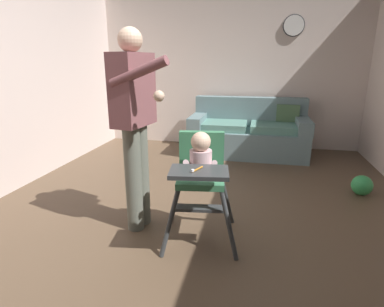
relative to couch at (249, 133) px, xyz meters
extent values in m
cube|color=brown|center=(-0.39, -2.50, -0.38)|extent=(5.87, 7.58, 0.10)
cube|color=beige|center=(-0.39, 0.52, 0.97)|extent=(5.07, 0.06, 2.60)
cube|color=slate|center=(-0.01, -0.06, -0.13)|extent=(1.76, 0.84, 0.40)
cube|color=slate|center=(-0.01, 0.27, 0.30)|extent=(1.76, 0.22, 0.46)
cube|color=slate|center=(-0.80, -0.06, 0.17)|extent=(0.20, 0.84, 0.20)
cube|color=slate|center=(0.78, -0.06, 0.17)|extent=(0.20, 0.84, 0.20)
cube|color=slate|center=(-0.38, -0.11, 0.12)|extent=(0.67, 0.60, 0.11)
cube|color=slate|center=(0.36, -0.11, 0.12)|extent=(0.67, 0.60, 0.11)
cube|color=#4C6B47|center=(0.57, 0.14, 0.27)|extent=(0.34, 0.12, 0.34)
cylinder|color=#333738|center=(-0.47, -2.86, -0.09)|extent=(0.15, 0.18, 0.50)
cylinder|color=#333738|center=(-0.04, -2.80, -0.09)|extent=(0.18, 0.15, 0.50)
cylinder|color=#333738|center=(-0.53, -2.42, -0.09)|extent=(0.18, 0.15, 0.50)
cylinder|color=#333738|center=(-0.10, -2.36, -0.09)|extent=(0.15, 0.18, 0.50)
cube|color=#387952|center=(-0.28, -2.61, 0.18)|extent=(0.41, 0.41, 0.05)
cube|color=#387952|center=(-0.30, -2.46, 0.37)|extent=(0.37, 0.12, 0.33)
cube|color=#333738|center=(-0.24, -2.90, 0.35)|extent=(0.43, 0.31, 0.03)
cube|color=#333738|center=(-0.27, -2.72, -0.01)|extent=(0.41, 0.16, 0.02)
cylinder|color=beige|center=(-0.28, -2.63, 0.32)|extent=(0.19, 0.19, 0.22)
sphere|color=beige|center=(-0.28, -2.64, 0.50)|extent=(0.15, 0.15, 0.15)
cylinder|color=beige|center=(-0.38, -2.68, 0.33)|extent=(0.06, 0.15, 0.10)
cylinder|color=beige|center=(-0.17, -2.65, 0.33)|extent=(0.06, 0.15, 0.10)
cylinder|color=#C67A23|center=(-0.25, -2.90, 0.37)|extent=(0.06, 0.13, 0.01)
cube|color=white|center=(-0.28, -2.95, 0.38)|extent=(0.02, 0.03, 0.02)
cylinder|color=#63675A|center=(-0.86, -2.57, 0.12)|extent=(0.14, 0.14, 0.91)
cylinder|color=#63675A|center=(-0.84, -2.45, 0.12)|extent=(0.14, 0.14, 0.91)
cube|color=brown|center=(-0.85, -2.51, 0.86)|extent=(0.26, 0.43, 0.57)
sphere|color=beige|center=(-0.85, -2.51, 1.23)|extent=(0.19, 0.19, 0.19)
cylinder|color=brown|center=(-0.72, -2.72, 1.00)|extent=(0.48, 0.15, 0.23)
sphere|color=beige|center=(-0.56, -2.74, 0.84)|extent=(0.08, 0.08, 0.08)
cylinder|color=brown|center=(-0.81, -2.28, 0.86)|extent=(0.07, 0.07, 0.51)
sphere|color=green|center=(1.28, -1.38, -0.22)|extent=(0.22, 0.22, 0.22)
cylinder|color=white|center=(0.58, 0.47, 1.60)|extent=(0.30, 0.03, 0.30)
cylinder|color=black|center=(0.58, 0.48, 1.60)|extent=(0.32, 0.02, 0.32)
camera|label=1|loc=(0.13, -4.85, 1.07)|focal=29.14mm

